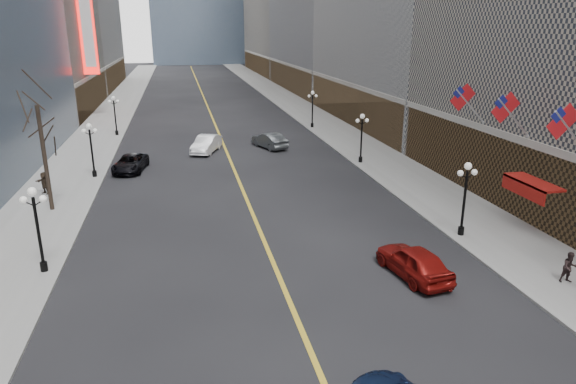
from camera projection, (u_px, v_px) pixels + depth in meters
name	position (u px, v px, depth m)	size (l,w,h in m)	color
sidewalk_east	(321.00, 122.00, 68.86)	(6.00, 230.00, 0.15)	gray
sidewalk_west	(102.00, 130.00, 63.35)	(6.00, 230.00, 0.15)	gray
lane_line	(211.00, 114.00, 75.44)	(0.25, 200.00, 0.02)	gold
streetlamp_east_1	(465.00, 191.00, 30.30)	(1.26, 0.44, 4.52)	black
streetlamp_east_2	(362.00, 133.00, 47.07)	(1.26, 0.44, 4.52)	black
streetlamp_east_3	(312.00, 105.00, 63.83)	(1.26, 0.44, 4.52)	black
streetlamp_west_1	(37.00, 221.00, 25.66)	(1.26, 0.44, 4.52)	black
streetlamp_west_2	(91.00, 145.00, 42.42)	(1.26, 0.44, 4.52)	black
streetlamp_west_3	(115.00, 111.00, 59.19)	(1.26, 0.44, 4.52)	black
flag_3	(565.00, 125.00, 26.86)	(2.87, 0.12, 2.87)	#B2B2B7
flag_4	(508.00, 110.00, 31.51)	(2.87, 0.12, 2.87)	#B2B2B7
flag_5	(465.00, 100.00, 36.17)	(2.87, 0.12, 2.87)	#B2B2B7
awning_c	(530.00, 184.00, 31.10)	(1.40, 4.00, 0.93)	maroon
theatre_marquee	(87.00, 28.00, 68.64)	(2.00, 0.55, 12.00)	red
tree_west_far	(39.00, 122.00, 33.61)	(3.60, 3.60, 7.92)	#2D231C
car_nb_mid	(206.00, 144.00, 52.06)	(1.81, 5.20, 1.71)	white
car_nb_far	(130.00, 163.00, 45.26)	(2.38, 5.16, 1.43)	black
car_sb_mid	(414.00, 261.00, 26.01)	(1.96, 4.86, 1.66)	maroon
car_sb_far	(269.00, 140.00, 53.93)	(1.71, 4.91, 1.62)	#464B4D
ped_east_walk	(570.00, 268.00, 25.08)	(0.77, 0.42, 1.59)	black
ped_west_far	(44.00, 183.00, 38.58)	(1.56, 0.45, 1.68)	#2D2319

